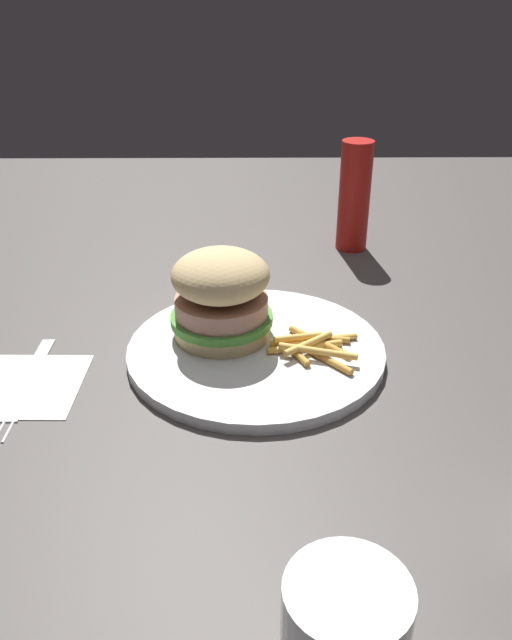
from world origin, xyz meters
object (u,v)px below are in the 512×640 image
(plate, at_px, (256,350))
(fork, at_px, (23,384))
(sandwich, at_px, (221,295))
(ketchup_bottle, at_px, (354,196))
(napkin, at_px, (24,385))
(fries_pile, at_px, (312,346))

(plate, relative_size, fork, 1.54)
(sandwich, relative_size, ketchup_bottle, 0.70)
(napkin, relative_size, ketchup_bottle, 0.71)
(sandwich, height_order, napkin, sandwich)
(plate, xyz_separation_m, ketchup_bottle, (-0.30, 0.14, 0.07))
(fries_pile, distance_m, ketchup_bottle, 0.32)
(sandwich, distance_m, napkin, 0.21)
(fries_pile, height_order, napkin, fries_pile)
(napkin, bearing_deg, plate, 103.50)
(sandwich, relative_size, napkin, 0.98)
(ketchup_bottle, bearing_deg, fries_pile, -15.14)
(sandwich, distance_m, fork, 0.21)
(napkin, distance_m, fork, 0.00)
(fries_pile, bearing_deg, sandwich, -109.85)
(ketchup_bottle, bearing_deg, sandwich, -32.83)
(plate, relative_size, napkin, 2.43)
(napkin, height_order, fork, fork)
(fork, bearing_deg, plate, 103.88)
(sandwich, xyz_separation_m, fries_pile, (0.03, 0.09, -0.04))
(fork, bearing_deg, ketchup_bottle, 133.90)
(sandwich, height_order, fries_pile, sandwich)
(napkin, xyz_separation_m, fork, (0.00, -0.00, 0.00))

